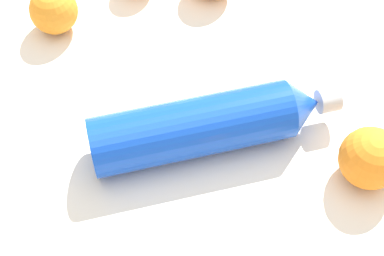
{
  "coord_description": "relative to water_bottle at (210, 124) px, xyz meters",
  "views": [
    {
      "loc": [
        0.28,
        -0.28,
        0.62
      ],
      "look_at": [
        -0.04,
        -0.02,
        0.04
      ],
      "focal_mm": 53.15,
      "sensor_mm": 36.0,
      "label": 1
    }
  ],
  "objects": [
    {
      "name": "ground_plane",
      "position": [
        0.03,
        0.0,
        -0.04
      ],
      "size": [
        2.4,
        2.4,
        0.0
      ],
      "primitive_type": "plane",
      "color": "silver"
    },
    {
      "name": "water_bottle",
      "position": [
        0.0,
        0.0,
        0.0
      ],
      "size": [
        0.19,
        0.32,
        0.08
      ],
      "rotation": [
        0.0,
        0.0,
        1.14
      ],
      "color": "blue",
      "rests_on": "ground_plane"
    },
    {
      "name": "orange_2",
      "position": [
        -0.3,
        -0.05,
        -0.0
      ],
      "size": [
        0.07,
        0.07,
        0.07
      ],
      "primitive_type": "sphere",
      "color": "orange",
      "rests_on": "ground_plane"
    },
    {
      "name": "orange_5",
      "position": [
        0.16,
        0.12,
        0.0
      ],
      "size": [
        0.08,
        0.08,
        0.08
      ],
      "primitive_type": "sphere",
      "color": "orange",
      "rests_on": "ground_plane"
    }
  ]
}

